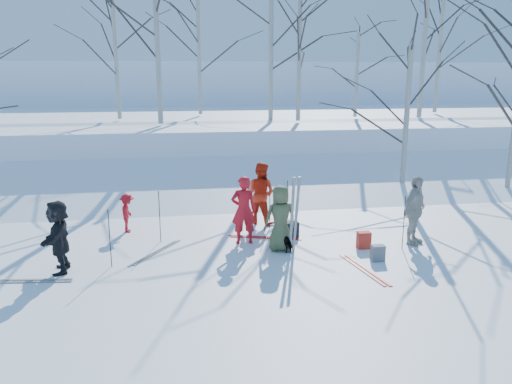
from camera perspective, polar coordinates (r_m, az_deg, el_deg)
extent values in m
plane|color=white|center=(11.70, 1.14, -7.91)|extent=(120.00, 120.00, 0.00)
cube|color=white|center=(18.30, -2.66, 0.45)|extent=(70.00, 9.49, 4.12)
cube|color=white|center=(27.98, -4.93, 6.70)|extent=(70.00, 18.00, 2.20)
cube|color=white|center=(48.82, -6.74, 10.70)|extent=(90.00, 30.00, 6.00)
imported|color=#485130|center=(12.16, 2.81, -3.01)|extent=(0.86, 0.62, 1.63)
imported|color=red|center=(12.65, -1.43, -2.06)|extent=(0.64, 0.42, 1.76)
imported|color=red|center=(14.31, 0.54, -0.13)|extent=(1.11, 1.08, 1.80)
imported|color=red|center=(14.08, -14.48, -2.32)|extent=(0.43, 0.71, 1.07)
imported|color=beige|center=(13.19, 17.67, -2.02)|extent=(1.08, 0.99, 1.77)
imported|color=black|center=(11.67, -21.61, -4.74)|extent=(0.53, 1.51, 1.61)
imported|color=black|center=(12.30, 3.31, -5.53)|extent=(0.56, 0.68, 0.53)
cube|color=silver|center=(11.90, 4.13, -2.73)|extent=(0.12, 0.17, 1.90)
cube|color=silver|center=(11.99, 4.64, -2.61)|extent=(0.15, 0.23, 1.89)
cylinder|color=black|center=(13.91, 1.59, -1.51)|extent=(0.02, 0.02, 1.34)
cylinder|color=black|center=(13.04, -10.95, -2.78)|extent=(0.02, 0.02, 1.34)
cylinder|color=black|center=(11.53, -21.26, -5.65)|extent=(0.02, 0.02, 1.34)
cylinder|color=black|center=(11.64, -16.37, -5.08)|extent=(0.02, 0.02, 1.34)
cylinder|color=black|center=(12.82, 16.53, -3.38)|extent=(0.02, 0.02, 1.34)
cylinder|color=black|center=(14.08, 3.58, -1.35)|extent=(0.02, 0.02, 1.34)
cube|color=red|center=(12.75, 12.21, -5.39)|extent=(0.32, 0.22, 0.42)
cube|color=#5B5F63|center=(11.99, 13.75, -6.79)|extent=(0.30, 0.20, 0.38)
cube|color=black|center=(13.37, 4.14, -4.26)|extent=(0.34, 0.24, 0.40)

